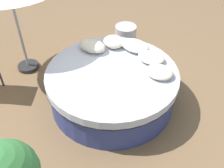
{
  "coord_description": "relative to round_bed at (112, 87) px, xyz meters",
  "views": [
    {
      "loc": [
        -1.86,
        2.98,
        3.49
      ],
      "look_at": [
        0.0,
        0.0,
        0.42
      ],
      "focal_mm": 42.29,
      "sensor_mm": 36.0,
      "label": 1
    }
  ],
  "objects": [
    {
      "name": "throw_pillow_2",
      "position": [
        -0.03,
        -0.77,
        0.45
      ],
      "size": [
        0.55,
        0.35,
        0.21
      ],
      "primitive_type": "ellipsoid",
      "color": "white",
      "rests_on": "round_bed"
    },
    {
      "name": "side_table",
      "position": [
        0.74,
        -1.8,
        -0.1
      ],
      "size": [
        0.49,
        0.49,
        0.51
      ],
      "primitive_type": "cylinder",
      "color": "#B7B7BC",
      "rests_on": "ground_plane"
    },
    {
      "name": "throw_pillow_4",
      "position": [
        0.65,
        -0.36,
        0.44
      ],
      "size": [
        0.53,
        0.36,
        0.2
      ],
      "primitive_type": "ellipsoid",
      "color": "beige",
      "rests_on": "round_bed"
    },
    {
      "name": "round_bed",
      "position": [
        0.0,
        0.0,
        0.0
      ],
      "size": [
        2.3,
        2.3,
        0.7
      ],
      "color": "navy",
      "rests_on": "ground_plane"
    },
    {
      "name": "throw_pillow_0",
      "position": [
        -0.72,
        -0.33,
        0.41
      ],
      "size": [
        0.46,
        0.39,
        0.15
      ],
      "primitive_type": "ellipsoid",
      "color": "beige",
      "rests_on": "round_bed"
    },
    {
      "name": "ground_plane",
      "position": [
        0.0,
        0.0,
        -0.36
      ],
      "size": [
        16.0,
        16.0,
        0.0
      ],
      "primitive_type": "plane",
      "color": "brown"
    },
    {
      "name": "throw_pillow_3",
      "position": [
        0.39,
        -0.69,
        0.44
      ],
      "size": [
        0.4,
        0.38,
        0.2
      ],
      "primitive_type": "ellipsoid",
      "color": "beige",
      "rests_on": "round_bed"
    },
    {
      "name": "throw_pillow_1",
      "position": [
        -0.42,
        -0.64,
        0.41
      ],
      "size": [
        0.49,
        0.39,
        0.14
      ],
      "primitive_type": "ellipsoid",
      "color": "beige",
      "rests_on": "round_bed"
    }
  ]
}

